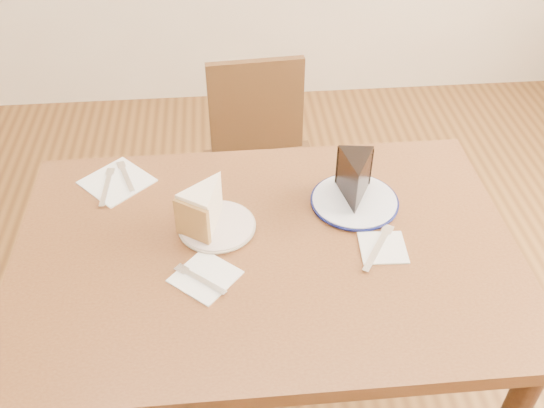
{
  "coord_description": "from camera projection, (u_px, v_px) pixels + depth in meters",
  "views": [
    {
      "loc": [
        -0.08,
        -1.03,
        1.77
      ],
      "look_at": [
        0.02,
        0.1,
        0.8
      ],
      "focal_mm": 40.0,
      "sensor_mm": 36.0,
      "label": 1
    }
  ],
  "objects": [
    {
      "name": "napkin_navy",
      "position": [
        383.0,
        248.0,
        1.44
      ],
      "size": [
        0.11,
        0.11,
        0.0
      ],
      "primitive_type": "cube",
      "rotation": [
        0.0,
        0.0,
        -0.06
      ],
      "color": "white",
      "rests_on": "table"
    },
    {
      "name": "fork_spare",
      "position": [
        126.0,
        177.0,
        1.64
      ],
      "size": [
        0.06,
        0.14,
        0.0
      ],
      "primitive_type": "cube",
      "rotation": [
        0.0,
        0.0,
        0.33
      ],
      "color": "silver",
      "rests_on": "napkin_spare"
    },
    {
      "name": "napkin_spare",
      "position": [
        117.0,
        182.0,
        1.63
      ],
      "size": [
        0.22,
        0.22,
        0.0
      ],
      "primitive_type": "cube",
      "rotation": [
        0.0,
        0.0,
        0.74
      ],
      "color": "white",
      "rests_on": "table"
    },
    {
      "name": "knife_navy",
      "position": [
        378.0,
        248.0,
        1.43
      ],
      "size": [
        0.1,
        0.15,
        0.0
      ],
      "primitive_type": "cube",
      "rotation": [
        0.0,
        0.0,
        -0.56
      ],
      "color": "silver",
      "rests_on": "napkin_navy"
    },
    {
      "name": "knife_spare",
      "position": [
        106.0,
        187.0,
        1.61
      ],
      "size": [
        0.02,
        0.16,
        0.0
      ],
      "primitive_type": "cube",
      "rotation": [
        0.0,
        0.0,
        -0.04
      ],
      "color": "silver",
      "rests_on": "napkin_spare"
    },
    {
      "name": "chocolate_cake",
      "position": [
        355.0,
        182.0,
        1.53
      ],
      "size": [
        0.11,
        0.14,
        0.11
      ],
      "primitive_type": null,
      "rotation": [
        0.0,
        0.0,
        3.0
      ],
      "color": "black",
      "rests_on": "plate_navy"
    },
    {
      "name": "fork_cream",
      "position": [
        201.0,
        280.0,
        1.36
      ],
      "size": [
        0.12,
        0.1,
        0.0
      ],
      "primitive_type": "cube",
      "rotation": [
        0.0,
        0.0,
        0.87
      ],
      "color": "silver",
      "rests_on": "napkin_cream"
    },
    {
      "name": "table",
      "position": [
        266.0,
        275.0,
        1.51
      ],
      "size": [
        1.2,
        0.8,
        0.75
      ],
      "color": "#472613",
      "rests_on": "ground"
    },
    {
      "name": "plate_cream",
      "position": [
        217.0,
        226.0,
        1.49
      ],
      "size": [
        0.18,
        0.18,
        0.01
      ],
      "primitive_type": "cylinder",
      "color": "silver",
      "rests_on": "table"
    },
    {
      "name": "plate_navy",
      "position": [
        354.0,
        201.0,
        1.56
      ],
      "size": [
        0.22,
        0.22,
        0.01
      ],
      "primitive_type": "cylinder",
      "color": "white",
      "rests_on": "table"
    },
    {
      "name": "chair_far",
      "position": [
        262.0,
        168.0,
        2.18
      ],
      "size": [
        0.43,
        0.43,
        0.81
      ],
      "rotation": [
        0.0,
        0.0,
        3.21
      ],
      "color": "#351F0F",
      "rests_on": "ground"
    },
    {
      "name": "carrot_cake",
      "position": [
        208.0,
        206.0,
        1.46
      ],
      "size": [
        0.14,
        0.15,
        0.1
      ],
      "primitive_type": null,
      "rotation": [
        0.0,
        0.0,
        -0.59
      ],
      "color": "white",
      "rests_on": "plate_cream"
    },
    {
      "name": "napkin_cream",
      "position": [
        205.0,
        276.0,
        1.37
      ],
      "size": [
        0.18,
        0.18,
        0.0
      ],
      "primitive_type": "cube",
      "rotation": [
        0.0,
        0.0,
        0.85
      ],
      "color": "white",
      "rests_on": "table"
    }
  ]
}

